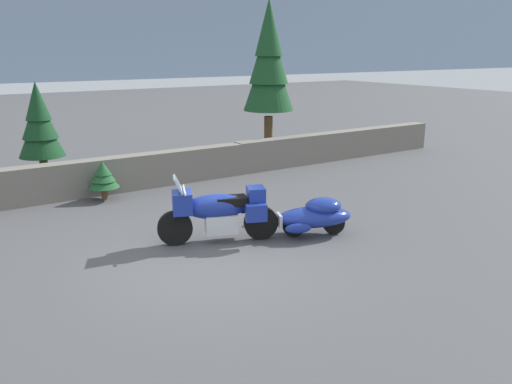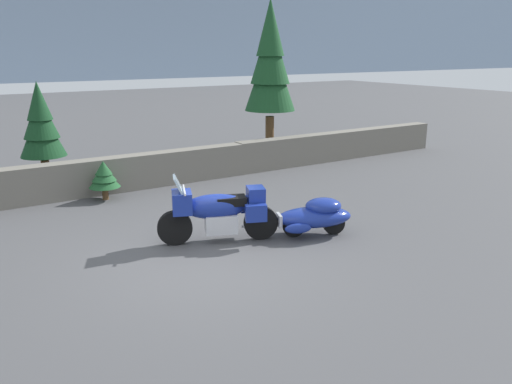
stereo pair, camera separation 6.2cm
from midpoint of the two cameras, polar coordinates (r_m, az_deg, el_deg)
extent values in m
plane|color=#4C4C4F|center=(9.10, -5.73, -7.81)|extent=(80.00, 80.00, 0.00)
cube|color=slate|center=(13.82, -16.12, 1.74)|extent=(8.00, 0.49, 0.91)
cube|color=slate|center=(17.74, 9.43, 5.10)|extent=(8.00, 0.49, 0.93)
cylinder|color=black|center=(9.89, -8.73, -3.93)|extent=(0.66, 0.38, 0.66)
cylinder|color=black|center=(10.07, 0.70, -3.40)|extent=(0.66, 0.38, 0.66)
cube|color=silver|center=(9.94, -3.69, -3.38)|extent=(0.72, 0.63, 0.36)
ellipsoid|color=navy|center=(9.82, -4.30, -1.59)|extent=(1.28, 0.86, 0.48)
cube|color=navy|center=(9.75, -7.97, -1.11)|extent=(0.53, 0.62, 0.40)
cube|color=#9EB7C6|center=(9.66, -8.34, 0.76)|extent=(0.34, 0.48, 0.34)
cube|color=black|center=(9.83, -2.58, -0.95)|extent=(0.65, 0.54, 0.16)
cube|color=navy|center=(9.88, 0.14, -0.25)|extent=(0.45, 0.49, 0.28)
cube|color=navy|center=(9.67, 0.18, -2.33)|extent=(0.43, 0.30, 0.32)
cube|color=navy|center=(10.23, -0.44, -1.33)|extent=(0.43, 0.30, 0.32)
cylinder|color=silver|center=(9.69, -7.73, 0.21)|extent=(0.30, 0.66, 0.04)
cylinder|color=silver|center=(9.82, -8.50, -2.53)|extent=(0.26, 0.16, 0.54)
cylinder|color=black|center=(10.25, 4.35, -3.75)|extent=(0.45, 0.26, 0.44)
cylinder|color=black|center=(10.48, 8.72, -3.45)|extent=(0.45, 0.26, 0.44)
ellipsoid|color=navy|center=(10.31, 6.59, -2.76)|extent=(1.65, 1.19, 0.40)
ellipsoid|color=navy|center=(10.29, 7.59, -1.53)|extent=(0.88, 0.79, 0.32)
cube|color=silver|center=(10.13, 2.74, -3.11)|extent=(0.18, 0.32, 0.24)
ellipsoid|color=navy|center=(9.94, 4.83, -4.02)|extent=(0.53, 0.32, 0.20)
ellipsoid|color=navy|center=(10.52, 3.91, -2.88)|extent=(0.53, 0.32, 0.20)
cylinder|color=silver|center=(10.08, 0.57, -3.73)|extent=(0.67, 0.31, 0.05)
cylinder|color=brown|center=(17.12, 1.61, 5.87)|extent=(0.28, 0.28, 1.48)
cone|color=#194723|center=(16.90, 1.67, 12.91)|extent=(1.62, 1.62, 2.34)
cone|color=#194723|center=(16.89, 1.69, 15.29)|extent=(1.25, 1.25, 2.04)
cone|color=#194723|center=(16.90, 1.71, 17.68)|extent=(0.89, 0.89, 1.75)
cylinder|color=brown|center=(14.56, -21.94, 1.71)|extent=(0.21, 0.21, 0.82)
cone|color=#143D1E|center=(14.35, -22.40, 6.20)|extent=(1.14, 1.14, 1.29)
cone|color=#143D1E|center=(14.30, -22.56, 7.73)|extent=(0.89, 0.89, 1.13)
cone|color=#143D1E|center=(14.26, -22.72, 9.27)|extent=(0.63, 0.63, 0.97)
cylinder|color=brown|center=(13.28, -16.10, -0.20)|extent=(0.15, 0.15, 0.28)
cone|color=#1E5128|center=(13.18, -16.22, 1.46)|extent=(0.76, 0.76, 0.44)
cone|color=#1E5128|center=(13.15, -16.27, 2.02)|extent=(0.59, 0.59, 0.39)
cone|color=#1E5128|center=(13.13, -16.31, 2.58)|extent=(0.42, 0.42, 0.33)
camera|label=1|loc=(0.03, -89.83, 0.05)|focal=36.38mm
camera|label=2|loc=(0.03, 90.17, -0.05)|focal=36.38mm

